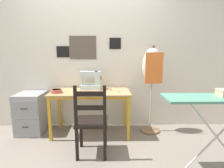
{
  "coord_description": "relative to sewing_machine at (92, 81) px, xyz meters",
  "views": [
    {
      "loc": [
        0.29,
        -2.42,
        1.31
      ],
      "look_at": [
        0.34,
        0.26,
        0.83
      ],
      "focal_mm": 28.0,
      "sensor_mm": 36.0,
      "label": 1
    }
  ],
  "objects": [
    {
      "name": "thread_spool_mid_table",
      "position": [
        0.24,
        -0.05,
        -0.13
      ],
      "size": [
        0.04,
        0.04,
        0.03
      ],
      "color": "orange",
      "rests_on": "sewing_table"
    },
    {
      "name": "ground_plane",
      "position": [
        -0.01,
        -0.43,
        -0.85
      ],
      "size": [
        14.0,
        14.0,
        0.0
      ],
      "primitive_type": "plane",
      "color": "gray"
    },
    {
      "name": "wall_back",
      "position": [
        -0.01,
        0.22,
        0.42
      ],
      "size": [
        10.0,
        0.07,
        2.55
      ],
      "color": "silver",
      "rests_on": "ground_plane"
    },
    {
      "name": "scissors",
      "position": [
        0.47,
        -0.24,
        -0.14
      ],
      "size": [
        0.13,
        0.1,
        0.01
      ],
      "color": "silver",
      "rests_on": "sewing_table"
    },
    {
      "name": "ironing_board",
      "position": [
        1.44,
        -1.13,
        -0.04
      ],
      "size": [
        1.17,
        0.36,
        0.87
      ],
      "color": "#518E7A",
      "rests_on": "ground_plane"
    },
    {
      "name": "sewing_table",
      "position": [
        -0.01,
        -0.15,
        -0.22
      ],
      "size": [
        1.25,
        0.59,
        0.71
      ],
      "color": "tan",
      "rests_on": "ground_plane"
    },
    {
      "name": "sewing_machine",
      "position": [
        0.0,
        0.0,
        0.0
      ],
      "size": [
        0.34,
        0.19,
        0.33
      ],
      "color": "silver",
      "rests_on": "sewing_table"
    },
    {
      "name": "thread_spool_far_edge",
      "position": [
        0.3,
        -0.08,
        -0.13
      ],
      "size": [
        0.04,
        0.04,
        0.03
      ],
      "color": "silver",
      "rests_on": "sewing_table"
    },
    {
      "name": "thread_spool_near_machine",
      "position": [
        0.19,
        -0.08,
        -0.12
      ],
      "size": [
        0.04,
        0.04,
        0.04
      ],
      "color": "purple",
      "rests_on": "sewing_table"
    },
    {
      "name": "wooden_chair",
      "position": [
        0.06,
        -0.76,
        -0.41
      ],
      "size": [
        0.4,
        0.38,
        0.94
      ],
      "color": "black",
      "rests_on": "ground_plane"
    },
    {
      "name": "filing_cabinet",
      "position": [
        -1.0,
        -0.06,
        -0.52
      ],
      "size": [
        0.42,
        0.5,
        0.66
      ],
      "color": "#93999E",
      "rests_on": "ground_plane"
    },
    {
      "name": "fabric_bowl",
      "position": [
        -0.52,
        -0.24,
        -0.11
      ],
      "size": [
        0.17,
        0.17,
        0.05
      ],
      "color": "#B25647",
      "rests_on": "sewing_table"
    },
    {
      "name": "dress_form",
      "position": [
        0.98,
        -0.09,
        0.17
      ],
      "size": [
        0.32,
        0.32,
        1.44
      ],
      "color": "#846647",
      "rests_on": "ground_plane"
    }
  ]
}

